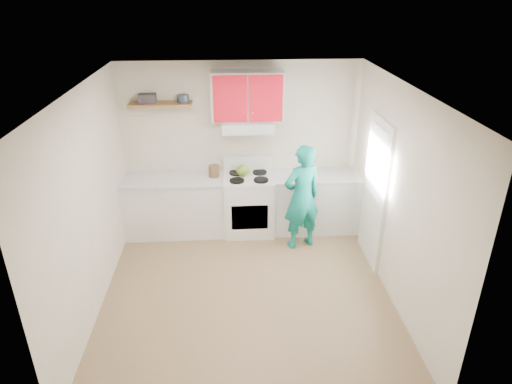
{
  "coord_description": "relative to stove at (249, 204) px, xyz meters",
  "views": [
    {
      "loc": [
        -0.18,
        -4.71,
        3.62
      ],
      "look_at": [
        0.15,
        0.55,
        1.15
      ],
      "focal_mm": 31.68,
      "sensor_mm": 36.0,
      "label": 1
    }
  ],
  "objects": [
    {
      "name": "counter_left",
      "position": [
        -1.14,
        0.02,
        -0.01
      ],
      "size": [
        1.52,
        0.6,
        0.9
      ],
      "primitive_type": "cube",
      "color": "silver",
      "rests_on": "floor"
    },
    {
      "name": "front_wall",
      "position": [
        -0.1,
        -3.47,
        0.84
      ],
      "size": [
        3.6,
        0.04,
        2.6
      ],
      "primitive_type": "cube",
      "color": "beige",
      "rests_on": "floor"
    },
    {
      "name": "door",
      "position": [
        1.68,
        -0.88,
        0.56
      ],
      "size": [
        0.05,
        0.85,
        2.05
      ],
      "primitive_type": "cube",
      "color": "white",
      "rests_on": "floor"
    },
    {
      "name": "floor",
      "position": [
        -0.1,
        -1.57,
        -0.46
      ],
      "size": [
        3.8,
        3.8,
        0.0
      ],
      "primitive_type": "plane",
      "color": "brown",
      "rests_on": "ground"
    },
    {
      "name": "silicone_mat",
      "position": [
        1.27,
        -0.02,
        0.44
      ],
      "size": [
        0.32,
        0.28,
        0.01
      ],
      "primitive_type": "cube",
      "rotation": [
        0.0,
        0.0,
        -0.13
      ],
      "color": "red",
      "rests_on": "counter_right"
    },
    {
      "name": "back_wall",
      "position": [
        -0.1,
        0.32,
        0.84
      ],
      "size": [
        3.6,
        0.04,
        2.6
      ],
      "primitive_type": "cube",
      "color": "beige",
      "rests_on": "floor"
    },
    {
      "name": "left_wall",
      "position": [
        -1.9,
        -1.57,
        0.84
      ],
      "size": [
        0.04,
        3.8,
        2.6
      ],
      "primitive_type": "cube",
      "color": "beige",
      "rests_on": "floor"
    },
    {
      "name": "counter_right",
      "position": [
        1.04,
        0.02,
        -0.01
      ],
      "size": [
        1.32,
        0.6,
        0.9
      ],
      "primitive_type": "cube",
      "color": "silver",
      "rests_on": "floor"
    },
    {
      "name": "cutting_board",
      "position": [
        0.87,
        -0.05,
        0.45
      ],
      "size": [
        0.29,
        0.22,
        0.02
      ],
      "primitive_type": "cube",
      "rotation": [
        0.0,
        0.0,
        -0.04
      ],
      "color": "olive",
      "rests_on": "counter_right"
    },
    {
      "name": "kettle",
      "position": [
        -0.09,
        0.07,
        0.55
      ],
      "size": [
        0.23,
        0.23,
        0.17
      ],
      "primitive_type": "ellipsoid",
      "rotation": [
        0.0,
        0.0,
        0.18
      ],
      "color": "olive",
      "rests_on": "stove"
    },
    {
      "name": "door_glass",
      "position": [
        1.65,
        -0.88,
        0.99
      ],
      "size": [
        0.01,
        0.55,
        0.95
      ],
      "primitive_type": "cube",
      "color": "white",
      "rests_on": "door"
    },
    {
      "name": "books",
      "position": [
        -1.43,
        0.18,
        1.64
      ],
      "size": [
        0.25,
        0.18,
        0.13
      ],
      "primitive_type": "cube",
      "rotation": [
        0.0,
        0.0,
        0.01
      ],
      "color": "#363036",
      "rests_on": "shelf"
    },
    {
      "name": "range_hood",
      "position": [
        0.0,
        0.1,
        1.24
      ],
      "size": [
        0.76,
        0.44,
        0.15
      ],
      "primitive_type": "cube",
      "color": "silver",
      "rests_on": "back_wall"
    },
    {
      "name": "person",
      "position": [
        0.74,
        -0.5,
        0.34
      ],
      "size": [
        0.68,
        0.56,
        1.59
      ],
      "primitive_type": "imported",
      "rotation": [
        0.0,
        0.0,
        3.5
      ],
      "color": "#0D7B6F",
      "rests_on": "floor"
    },
    {
      "name": "shelf",
      "position": [
        -1.25,
        0.18,
        1.56
      ],
      "size": [
        0.9,
        0.3,
        0.04
      ],
      "primitive_type": "cube",
      "color": "brown",
      "rests_on": "back_wall"
    },
    {
      "name": "tin",
      "position": [
        -0.92,
        0.19,
        1.63
      ],
      "size": [
        0.2,
        0.2,
        0.11
      ],
      "primitive_type": "cylinder",
      "rotation": [
        0.0,
        0.0,
        0.15
      ],
      "color": "#333D4C",
      "rests_on": "shelf"
    },
    {
      "name": "ceiling",
      "position": [
        -0.1,
        -1.57,
        2.14
      ],
      "size": [
        3.6,
        3.8,
        0.04
      ],
      "primitive_type": "cube",
      "color": "white",
      "rests_on": "floor"
    },
    {
      "name": "upper_cabinets",
      "position": [
        0.0,
        0.16,
        1.66
      ],
      "size": [
        1.02,
        0.33,
        0.7
      ],
      "primitive_type": "cube",
      "color": "red",
      "rests_on": "back_wall"
    },
    {
      "name": "crock",
      "position": [
        -0.52,
        0.06,
        0.54
      ],
      "size": [
        0.17,
        0.17,
        0.2
      ],
      "primitive_type": "cylinder",
      "rotation": [
        0.0,
        0.0,
        0.04
      ],
      "color": "brown",
      "rests_on": "counter_left"
    },
    {
      "name": "right_wall",
      "position": [
        1.7,
        -1.57,
        0.84
      ],
      "size": [
        0.04,
        3.8,
        2.6
      ],
      "primitive_type": "cube",
      "color": "beige",
      "rests_on": "floor"
    },
    {
      "name": "stove",
      "position": [
        0.0,
        0.0,
        0.0
      ],
      "size": [
        0.76,
        0.65,
        0.92
      ],
      "primitive_type": "cube",
      "color": "white",
      "rests_on": "floor"
    }
  ]
}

